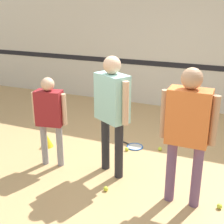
# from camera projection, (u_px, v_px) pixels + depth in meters

# --- Properties ---
(ground_plane) EXTENTS (16.00, 16.00, 0.00)m
(ground_plane) POSITION_uv_depth(u_px,v_px,m) (119.00, 170.00, 4.75)
(ground_plane) COLOR tan
(wall_back) EXTENTS (16.00, 0.07, 3.20)m
(wall_back) POSITION_uv_depth(u_px,v_px,m) (173.00, 39.00, 7.02)
(wall_back) COLOR silver
(wall_back) RESTS_ON ground_plane
(person_instructor) EXTENTS (0.59, 0.47, 1.75)m
(person_instructor) POSITION_uv_depth(u_px,v_px,m) (112.00, 104.00, 4.32)
(person_instructor) COLOR #232328
(person_instructor) RESTS_ON ground_plane
(person_student_left) EXTENTS (0.52, 0.28, 1.40)m
(person_student_left) POSITION_uv_depth(u_px,v_px,m) (50.00, 113.00, 4.62)
(person_student_left) COLOR gray
(person_student_left) RESTS_ON ground_plane
(person_student_right) EXTENTS (0.66, 0.27, 1.74)m
(person_student_right) POSITION_uv_depth(u_px,v_px,m) (188.00, 124.00, 3.63)
(person_student_right) COLOR #6B4C70
(person_student_right) RESTS_ON ground_plane
(racket_spare_on_floor) EXTENTS (0.51, 0.38, 0.03)m
(racket_spare_on_floor) POSITION_uv_depth(u_px,v_px,m) (134.00, 146.00, 5.48)
(racket_spare_on_floor) COLOR blue
(racket_spare_on_floor) RESTS_ON ground_plane
(tennis_ball_near_instructor) EXTENTS (0.07, 0.07, 0.07)m
(tennis_ball_near_instructor) POSITION_uv_depth(u_px,v_px,m) (106.00, 189.00, 4.21)
(tennis_ball_near_instructor) COLOR #CCE038
(tennis_ball_near_instructor) RESTS_ON ground_plane
(tennis_ball_by_spare_racket) EXTENTS (0.07, 0.07, 0.07)m
(tennis_ball_by_spare_racket) POSITION_uv_depth(u_px,v_px,m) (127.00, 149.00, 5.33)
(tennis_ball_by_spare_racket) COLOR #CCE038
(tennis_ball_by_spare_racket) RESTS_ON ground_plane
(tennis_ball_stray_left) EXTENTS (0.07, 0.07, 0.07)m
(tennis_ball_stray_left) POSITION_uv_depth(u_px,v_px,m) (160.00, 149.00, 5.34)
(tennis_ball_stray_left) COLOR #CCE038
(tennis_ball_stray_left) RESTS_ON ground_plane
(tennis_ball_stray_right) EXTENTS (0.07, 0.07, 0.07)m
(tennis_ball_stray_right) POSITION_uv_depth(u_px,v_px,m) (220.00, 206.00, 3.86)
(tennis_ball_stray_right) COLOR #CCE038
(tennis_ball_stray_right) RESTS_ON ground_plane
(training_cone) EXTENTS (0.22, 0.22, 0.23)m
(training_cone) POSITION_uv_depth(u_px,v_px,m) (47.00, 140.00, 5.46)
(training_cone) COLOR yellow
(training_cone) RESTS_ON ground_plane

